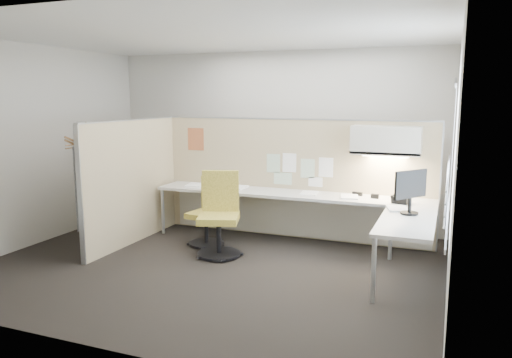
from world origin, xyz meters
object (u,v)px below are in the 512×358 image
at_px(phone, 400,199).
at_px(chair_right, 219,217).
at_px(chair_left, 209,214).
at_px(monitor, 411,189).
at_px(desk, 309,205).

bearing_deg(phone, chair_right, -148.87).
bearing_deg(phone, chair_left, -159.09).
distance_m(monitor, phone, 0.68).
bearing_deg(chair_left, phone, 16.30).
relative_size(desk, phone, 16.29).
relative_size(desk, monitor, 7.78).
relative_size(chair_left, monitor, 1.83).
xyz_separation_m(chair_left, chair_right, (0.34, -0.37, 0.07)).
xyz_separation_m(chair_left, phone, (2.58, 0.36, 0.34)).
distance_m(chair_right, monitor, 2.45).
height_order(desk, phone, phone).
bearing_deg(monitor, desk, 104.39).
bearing_deg(chair_right, monitor, -15.35).
height_order(chair_left, chair_right, chair_right).
bearing_deg(chair_left, monitor, 3.06).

